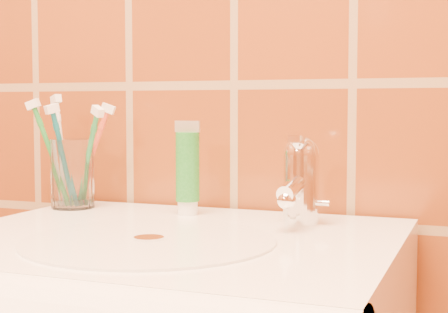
% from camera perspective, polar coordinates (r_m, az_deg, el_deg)
% --- Properties ---
extents(glass_tumbler, '(0.07, 0.07, 0.11)m').
position_cam_1_polar(glass_tumbler, '(1.10, -12.49, -1.40)').
color(glass_tumbler, white).
rests_on(glass_tumbler, pedestal_sink).
extents(toothpaste_tube, '(0.04, 0.03, 0.14)m').
position_cam_1_polar(toothpaste_tube, '(1.00, -3.05, -1.20)').
color(toothpaste_tube, white).
rests_on(toothpaste_tube, pedestal_sink).
extents(faucet, '(0.05, 0.11, 0.12)m').
position_cam_1_polar(faucet, '(0.92, 6.36, -1.73)').
color(faucet, white).
rests_on(faucet, pedestal_sink).
extents(toothbrush_0, '(0.10, 0.09, 0.19)m').
position_cam_1_polar(toothbrush_0, '(1.11, -13.34, 0.40)').
color(toothbrush_0, silver).
rests_on(toothbrush_0, glass_tumbler).
extents(toothbrush_1, '(0.13, 0.12, 0.17)m').
position_cam_1_polar(toothbrush_1, '(1.07, -11.27, -0.17)').
color(toothbrush_1, '#20793E').
rests_on(toothbrush_1, glass_tumbler).
extents(toothbrush_2, '(0.08, 0.10, 0.18)m').
position_cam_1_polar(toothbrush_2, '(1.08, -13.16, -0.09)').
color(toothbrush_2, '#0C5B6A').
rests_on(toothbrush_2, glass_tumbler).
extents(toothbrush_3, '(0.11, 0.10, 0.18)m').
position_cam_1_polar(toothbrush_3, '(1.09, -14.11, 0.14)').
color(toothbrush_3, '#217C31').
rests_on(toothbrush_3, glass_tumbler).
extents(toothbrush_4, '(0.11, 0.10, 0.17)m').
position_cam_1_polar(toothbrush_4, '(1.09, -10.97, 0.02)').
color(toothbrush_4, '#C34329').
rests_on(toothbrush_4, glass_tumbler).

